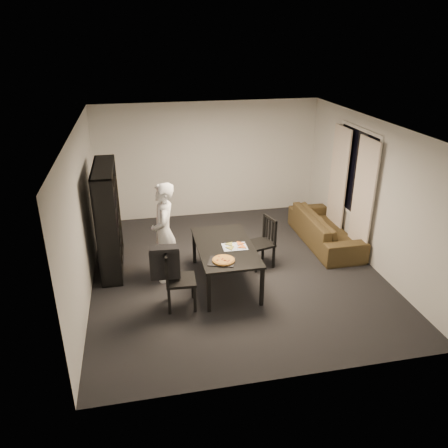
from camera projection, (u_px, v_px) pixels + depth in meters
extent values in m
cube|color=black|center=(235.00, 270.00, 7.90)|extent=(5.00, 5.50, 0.01)
cube|color=white|center=(237.00, 126.00, 6.85)|extent=(5.00, 5.50, 0.01)
cube|color=silver|center=(208.00, 160.00, 9.84)|extent=(5.00, 0.01, 2.60)
cube|color=silver|center=(291.00, 289.00, 4.91)|extent=(5.00, 0.01, 2.60)
cube|color=silver|center=(82.00, 215.00, 6.92)|extent=(0.01, 5.50, 2.60)
cube|color=silver|center=(371.00, 193.00, 7.84)|extent=(0.01, 5.50, 2.60)
cube|color=black|center=(356.00, 173.00, 8.29)|extent=(0.02, 1.40, 1.60)
cube|color=white|center=(356.00, 173.00, 8.29)|extent=(0.03, 1.52, 1.72)
cube|color=beige|center=(363.00, 200.00, 7.95)|extent=(0.03, 0.70, 2.25)
cube|color=beige|center=(338.00, 182.00, 8.88)|extent=(0.03, 0.70, 2.25)
cube|color=black|center=(108.00, 219.00, 7.66)|extent=(0.35, 1.50, 1.90)
cube|color=black|center=(225.00, 247.00, 7.26)|extent=(0.93, 1.67, 0.04)
cube|color=black|center=(209.00, 293.00, 6.61)|extent=(0.06, 0.06, 0.66)
cube|color=black|center=(262.00, 287.00, 6.77)|extent=(0.06, 0.06, 0.66)
cube|color=black|center=(194.00, 247.00, 8.03)|extent=(0.06, 0.06, 0.66)
cube|color=black|center=(238.00, 243.00, 8.18)|extent=(0.06, 0.06, 0.66)
cube|color=black|center=(181.00, 280.00, 6.70)|extent=(0.48, 0.48, 0.04)
cube|color=black|center=(166.00, 266.00, 6.56)|extent=(0.07, 0.45, 0.48)
cube|color=black|center=(166.00, 253.00, 6.47)|extent=(0.06, 0.43, 0.05)
cube|color=black|center=(195.00, 299.00, 6.64)|extent=(0.04, 0.04, 0.44)
cube|color=black|center=(193.00, 286.00, 7.00)|extent=(0.04, 0.04, 0.44)
cube|color=black|center=(169.00, 301.00, 6.59)|extent=(0.04, 0.04, 0.44)
cube|color=black|center=(168.00, 288.00, 6.94)|extent=(0.04, 0.04, 0.44)
cube|color=black|center=(260.00, 244.00, 7.89)|extent=(0.53, 0.53, 0.04)
cube|color=black|center=(270.00, 229.00, 7.87)|extent=(0.15, 0.43, 0.46)
cube|color=black|center=(270.00, 218.00, 7.78)|extent=(0.14, 0.40, 0.05)
cube|color=black|center=(246.00, 253.00, 8.05)|extent=(0.04, 0.04, 0.42)
cube|color=black|center=(256.00, 262.00, 7.75)|extent=(0.04, 0.04, 0.42)
cube|color=black|center=(263.00, 249.00, 8.21)|extent=(0.04, 0.04, 0.42)
cube|color=black|center=(274.00, 257.00, 7.91)|extent=(0.04, 0.04, 0.42)
cube|color=black|center=(165.00, 265.00, 6.55)|extent=(0.46, 0.11, 0.48)
cube|color=black|center=(164.00, 249.00, 6.44)|extent=(0.44, 0.21, 0.05)
imported|color=white|center=(164.00, 233.00, 7.32)|extent=(0.48, 0.67, 1.74)
cube|color=black|center=(222.00, 261.00, 6.74)|extent=(0.48, 0.43, 0.01)
cylinder|color=olive|center=(224.00, 260.00, 6.74)|extent=(0.35, 0.35, 0.02)
cylinder|color=gold|center=(224.00, 259.00, 6.73)|extent=(0.31, 0.31, 0.01)
cube|color=white|center=(235.00, 247.00, 7.21)|extent=(0.41, 0.31, 0.01)
imported|color=#3D3018|center=(325.00, 229.00, 8.81)|extent=(0.83, 2.12, 0.62)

